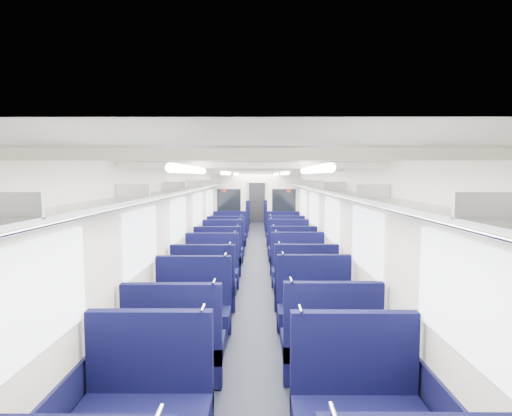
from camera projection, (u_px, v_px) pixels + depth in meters
The scene contains 39 objects.
floor at pixel (256, 262), 10.16m from camera, with size 2.80×18.00×0.01m, color black.
ceiling at pixel (256, 170), 9.97m from camera, with size 2.80×18.00×0.01m, color white.
wall_left at pixel (201, 217), 10.07m from camera, with size 0.02×18.00×2.35m, color silver.
dado_left at pixel (202, 249), 10.14m from camera, with size 0.03×17.90×0.70m, color black.
wall_right at pixel (311, 217), 10.06m from camera, with size 0.02×18.00×2.35m, color silver.
dado_right at pixel (310, 249), 10.12m from camera, with size 0.03×17.90×0.70m, color black.
wall_far at pixel (257, 198), 19.04m from camera, with size 2.80×0.02×2.35m, color silver.
luggage_rack_left at pixel (208, 185), 10.01m from camera, with size 0.36×17.40×0.18m.
luggage_rack_right at pixel (304, 185), 9.99m from camera, with size 0.36×17.40×0.18m.
windows at pixel (256, 209), 9.59m from camera, with size 2.78×15.60×0.75m.
ceiling_fittings at pixel (256, 173), 9.72m from camera, with size 2.70×16.06×0.11m.
end_door at pixel (257, 201), 18.99m from camera, with size 0.75×0.06×2.00m, color black.
bulkhead at pixel (256, 207), 12.61m from camera, with size 2.80×0.10×2.35m.
seat_2 at pixel (146, 411), 3.12m from camera, with size 1.03×0.57×1.15m.
seat_3 at pixel (357, 413), 3.09m from camera, with size 1.03×0.57×1.15m.
seat_4 at pixel (175, 350), 4.21m from camera, with size 1.03×0.57×1.15m.
seat_5 at pixel (330, 348), 4.26m from camera, with size 1.03×0.57×1.15m.
seat_6 at pixel (192, 314), 5.31m from camera, with size 1.03×0.57×1.15m.
seat_7 at pixel (315, 312), 5.39m from camera, with size 1.03×0.57×1.15m.
seat_8 at pixel (204, 289), 6.48m from camera, with size 1.03×0.57×1.15m.
seat_9 at pixel (305, 288), 6.53m from camera, with size 1.03×0.57×1.15m.
seat_10 at pixel (212, 274), 7.50m from camera, with size 1.03×0.57×1.15m.
seat_11 at pixel (298, 272), 7.60m from camera, with size 1.03×0.57×1.15m.
seat_12 at pixel (218, 260), 8.75m from camera, with size 1.03×0.57×1.15m.
seat_13 at pixel (293, 259), 8.80m from camera, with size 1.03×0.57×1.15m.
seat_14 at pixel (223, 251), 9.81m from camera, with size 1.03×0.57×1.15m.
seat_15 at pixel (289, 250), 9.94m from camera, with size 1.03×0.57×1.15m.
seat_16 at pixel (226, 243), 10.98m from camera, with size 1.03×0.57×1.15m.
seat_17 at pixel (286, 242), 11.06m from camera, with size 1.03×0.57×1.15m.
seat_18 at pixel (230, 236), 12.22m from camera, with size 1.03×0.57×1.15m.
seat_19 at pixel (283, 236), 12.19m from camera, with size 1.03×0.57×1.15m.
seat_20 at pixel (234, 228), 14.25m from camera, with size 1.03×0.57×1.15m.
seat_21 at pixel (279, 228), 14.26m from camera, with size 1.03×0.57×1.15m.
seat_22 at pixel (235, 224), 15.36m from camera, with size 1.03×0.57×1.15m.
seat_23 at pixel (278, 224), 15.44m from camera, with size 1.03×0.57×1.15m.
seat_24 at pixel (237, 221), 16.53m from camera, with size 1.03×0.57×1.15m.
seat_25 at pixel (277, 221), 16.43m from camera, with size 1.03×0.57×1.15m.
seat_26 at pixel (238, 218), 17.65m from camera, with size 1.03×0.57×1.15m.
seat_27 at pixel (275, 218), 17.74m from camera, with size 1.03×0.57×1.15m.
Camera 1 is at (0.05, -10.01, 2.20)m, focal length 27.73 mm.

